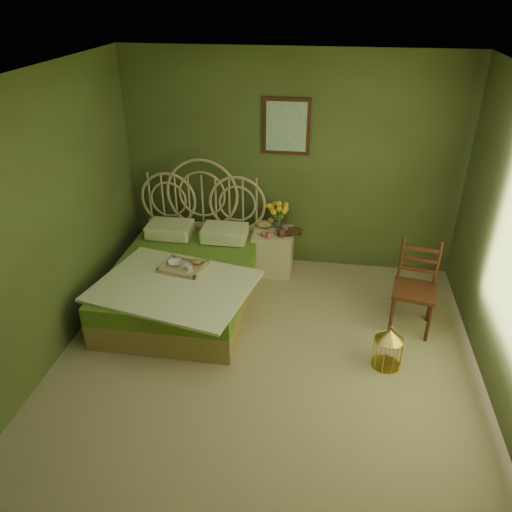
% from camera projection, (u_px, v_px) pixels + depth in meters
% --- Properties ---
extents(floor, '(4.50, 4.50, 0.00)m').
position_uv_depth(floor, '(263.00, 378.00, 4.59)').
color(floor, tan).
rests_on(floor, ground).
extents(ceiling, '(4.50, 4.50, 0.00)m').
position_uv_depth(ceiling, '(265.00, 84.00, 3.33)').
color(ceiling, silver).
rests_on(ceiling, wall_back).
extents(wall_back, '(4.00, 0.00, 4.00)m').
position_uv_depth(wall_back, '(290.00, 164.00, 5.91)').
color(wall_back, '#5A6837').
rests_on(wall_back, floor).
extents(wall_left, '(0.00, 4.50, 4.50)m').
position_uv_depth(wall_left, '(31.00, 237.00, 4.23)').
color(wall_left, '#5A6837').
rests_on(wall_left, floor).
extents(wall_art, '(0.54, 0.04, 0.64)m').
position_uv_depth(wall_art, '(286.00, 126.00, 5.67)').
color(wall_art, '#34160E').
rests_on(wall_art, wall_back).
extents(bed, '(1.73, 2.19, 1.35)m').
position_uv_depth(bed, '(184.00, 277.00, 5.58)').
color(bed, tan).
rests_on(bed, floor).
extents(nightstand, '(0.48, 0.48, 0.96)m').
position_uv_depth(nightstand, '(274.00, 244.00, 6.16)').
color(nightstand, beige).
rests_on(nightstand, floor).
extents(chair, '(0.49, 0.49, 0.95)m').
position_uv_depth(chair, '(415.00, 280.00, 5.08)').
color(chair, '#34160E').
rests_on(chair, floor).
extents(birdcage, '(0.27, 0.27, 0.41)m').
position_uv_depth(birdcage, '(388.00, 348.00, 4.65)').
color(birdcage, gold).
rests_on(birdcage, floor).
extents(book_lower, '(0.18, 0.22, 0.02)m').
position_uv_depth(book_lower, '(288.00, 231.00, 6.05)').
color(book_lower, '#381E0F').
rests_on(book_lower, nightstand).
extents(book_upper, '(0.24, 0.27, 0.02)m').
position_uv_depth(book_upper, '(288.00, 230.00, 6.04)').
color(book_upper, '#472819').
rests_on(book_upper, nightstand).
extents(cereal_bowl, '(0.20, 0.20, 0.04)m').
position_uv_depth(cereal_bowl, '(175.00, 263.00, 5.36)').
color(cereal_bowl, white).
rests_on(cereal_bowl, bed).
extents(coffee_cup, '(0.10, 0.10, 0.08)m').
position_uv_depth(coffee_cup, '(189.00, 268.00, 5.23)').
color(coffee_cup, white).
rests_on(coffee_cup, bed).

